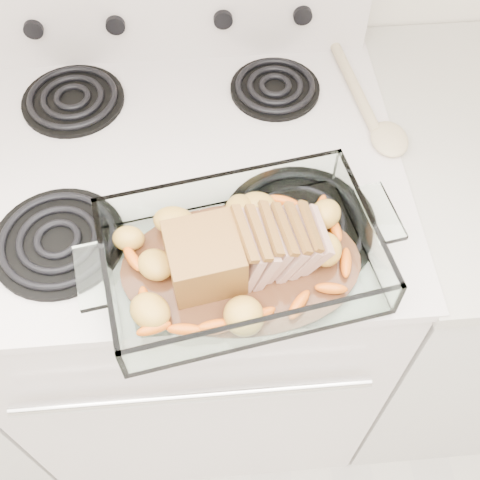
{
  "coord_description": "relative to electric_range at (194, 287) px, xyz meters",
  "views": [
    {
      "loc": [
        0.05,
        0.95,
        1.73
      ],
      "look_at": [
        0.09,
        1.44,
        0.99
      ],
      "focal_mm": 45.0,
      "sensor_mm": 36.0,
      "label": 1
    }
  ],
  "objects": [
    {
      "name": "wooden_spoon",
      "position": [
        0.36,
        0.07,
        0.46
      ],
      "size": [
        0.1,
        0.3,
        0.02
      ],
      "rotation": [
        0.0,
        0.0,
        0.14
      ],
      "color": "#C7B085",
      "rests_on": "electric_range"
    },
    {
      "name": "counter_right",
      "position": [
        0.66,
        -0.0,
        -0.02
      ],
      "size": [
        0.58,
        0.68,
        0.93
      ],
      "color": "silver",
      "rests_on": "ground"
    },
    {
      "name": "baking_dish",
      "position": [
        0.09,
        -0.24,
        0.48
      ],
      "size": [
        0.39,
        0.26,
        0.08
      ],
      "rotation": [
        0.0,
        0.0,
        0.17
      ],
      "color": "white",
      "rests_on": "electric_range"
    },
    {
      "name": "electric_range",
      "position": [
        0.0,
        0.0,
        0.0
      ],
      "size": [
        0.78,
        0.7,
        1.12
      ],
      "color": "silver",
      "rests_on": "ground"
    },
    {
      "name": "pork_roast",
      "position": [
        0.08,
        -0.24,
        0.51
      ],
      "size": [
        0.24,
        0.1,
        0.08
      ],
      "rotation": [
        0.0,
        0.0,
        -0.02
      ],
      "color": "#976028",
      "rests_on": "baking_dish"
    },
    {
      "name": "roast_vegetables",
      "position": [
        0.09,
        -0.2,
        0.49
      ],
      "size": [
        0.33,
        0.18,
        0.04
      ],
      "rotation": [
        0.0,
        0.0,
        -0.12
      ],
      "color": "orange",
      "rests_on": "baking_dish"
    }
  ]
}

